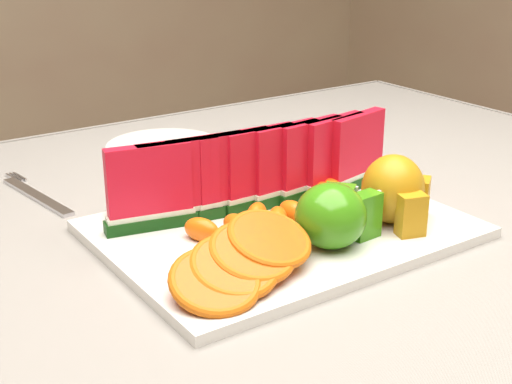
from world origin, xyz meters
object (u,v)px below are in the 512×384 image
at_px(side_plate, 164,147).
at_px(fork, 35,194).
at_px(platter, 281,229).
at_px(pear_cluster, 396,191).
at_px(apple_cluster, 335,215).

height_order(side_plate, fork, side_plate).
bearing_deg(platter, fork, 125.08).
bearing_deg(pear_cluster, apple_cluster, -177.06).
bearing_deg(apple_cluster, platter, 102.77).
distance_m(platter, fork, 0.34).
distance_m(apple_cluster, pear_cluster, 0.09).
height_order(platter, pear_cluster, pear_cluster).
xyz_separation_m(platter, fork, (-0.20, 0.28, -0.00)).
bearing_deg(pear_cluster, fork, 131.54).
bearing_deg(fork, pear_cluster, -48.46).
relative_size(platter, side_plate, 1.76).
xyz_separation_m(side_plate, fork, (-0.23, -0.08, -0.00)).
height_order(apple_cluster, fork, apple_cluster).
relative_size(pear_cluster, side_plate, 0.40).
bearing_deg(side_plate, apple_cluster, -92.74).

